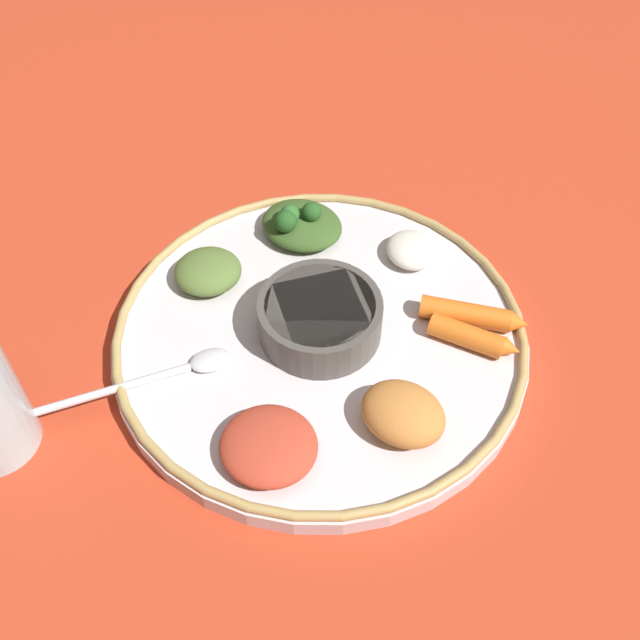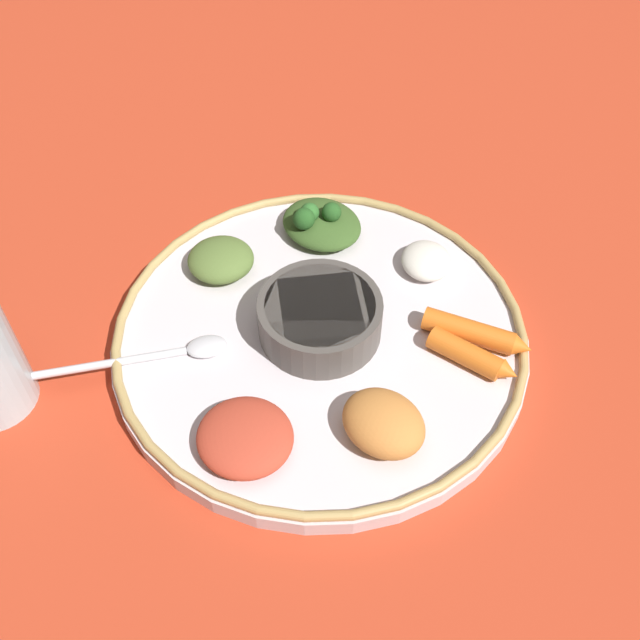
{
  "view_description": "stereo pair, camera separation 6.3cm",
  "coord_description": "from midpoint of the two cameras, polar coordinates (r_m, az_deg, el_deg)",
  "views": [
    {
      "loc": [
        -0.04,
        0.4,
        0.51
      ],
      "look_at": [
        0.0,
        0.0,
        0.03
      ],
      "focal_mm": 41.57,
      "sensor_mm": 36.0,
      "label": 1
    },
    {
      "loc": [
        -0.1,
        0.39,
        0.51
      ],
      "look_at": [
        0.0,
        0.0,
        0.03
      ],
      "focal_mm": 41.57,
      "sensor_mm": 36.0,
      "label": 2
    }
  ],
  "objects": [
    {
      "name": "ground_plane",
      "position": [
        0.65,
        -2.75,
        -1.95
      ],
      "size": [
        2.4,
        2.4,
        0.0
      ],
      "primitive_type": "plane",
      "color": "#B7381E"
    },
    {
      "name": "spoon",
      "position": [
        0.63,
        -15.21,
        -4.36
      ],
      "size": [
        0.17,
        0.1,
        0.01
      ],
      "color": "silver",
      "rests_on": "platter"
    },
    {
      "name": "carrot_outer",
      "position": [
        0.64,
        8.96,
        0.23
      ],
      "size": [
        0.09,
        0.03,
        0.02
      ],
      "color": "orange",
      "rests_on": "platter"
    },
    {
      "name": "mound_collards",
      "position": [
        0.68,
        -11.25,
        3.56
      ],
      "size": [
        0.07,
        0.07,
        0.03
      ],
      "primitive_type": "ellipsoid",
      "rotation": [
        0.0,
        0.0,
        4.93
      ],
      "color": "#567033",
      "rests_on": "platter"
    },
    {
      "name": "greens_pile",
      "position": [
        0.71,
        -4.02,
        7.27
      ],
      "size": [
        0.1,
        0.1,
        0.04
      ],
      "color": "#385623",
      "rests_on": "platter"
    },
    {
      "name": "mound_rice_white",
      "position": [
        0.69,
        4.46,
        5.26
      ],
      "size": [
        0.06,
        0.06,
        0.02
      ],
      "primitive_type": "ellipsoid",
      "rotation": [
        0.0,
        0.0,
        5.07
      ],
      "color": "silver",
      "rests_on": "platter"
    },
    {
      "name": "center_bowl",
      "position": [
        0.62,
        -2.87,
        0.11
      ],
      "size": [
        0.11,
        0.11,
        0.04
      ],
      "color": "#4C4742",
      "rests_on": "platter"
    },
    {
      "name": "platter_rim",
      "position": [
        0.64,
        -2.82,
        -0.87
      ],
      "size": [
        0.36,
        0.36,
        0.01
      ],
      "primitive_type": "torus",
      "color": "tan",
      "rests_on": "platter"
    },
    {
      "name": "platter",
      "position": [
        0.64,
        -2.78,
        -1.5
      ],
      "size": [
        0.36,
        0.36,
        0.02
      ],
      "primitive_type": "cylinder",
      "color": "silver",
      "rests_on": "ground_plane"
    },
    {
      "name": "mound_squash",
      "position": [
        0.57,
        3.27,
        -7.4
      ],
      "size": [
        0.09,
        0.08,
        0.03
      ],
      "primitive_type": "ellipsoid",
      "rotation": [
        0.0,
        0.0,
        2.63
      ],
      "color": "#C67A38",
      "rests_on": "platter"
    },
    {
      "name": "carrot_near_spoon",
      "position": [
        0.63,
        8.97,
        -1.38
      ],
      "size": [
        0.08,
        0.04,
        0.02
      ],
      "color": "orange",
      "rests_on": "platter"
    },
    {
      "name": "mound_berbere_red",
      "position": [
        0.56,
        -7.21,
        -9.79
      ],
      "size": [
        0.09,
        0.09,
        0.02
      ],
      "primitive_type": "ellipsoid",
      "rotation": [
        0.0,
        0.0,
        5.97
      ],
      "color": "#B73D28",
      "rests_on": "platter"
    }
  ]
}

